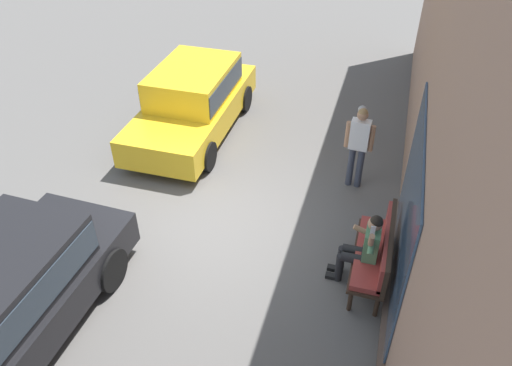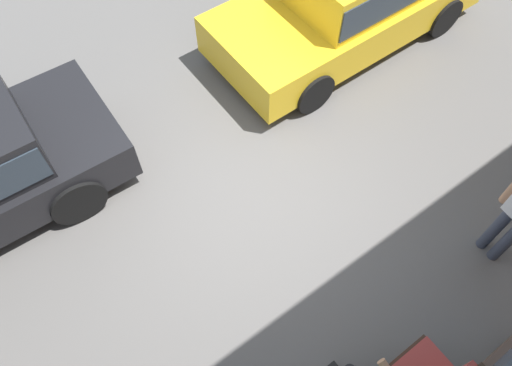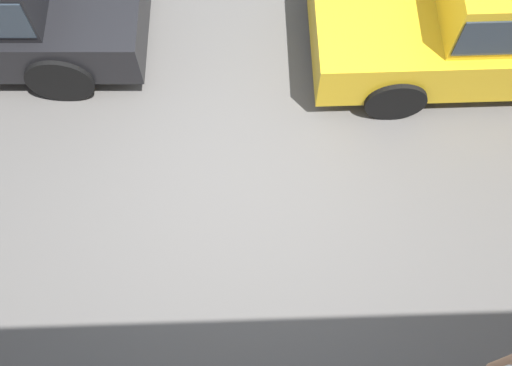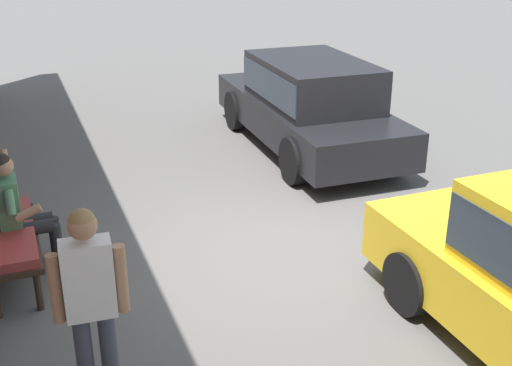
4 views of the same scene
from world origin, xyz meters
TOP-DOWN VIEW (x-y plane):
  - ground_plane at (0.00, 0.00)m, footprint 60.00×60.00m
  - person_on_phone at (0.64, 2.67)m, footprint 0.73×0.74m
  - parked_car_mid at (3.10, -1.90)m, footprint 4.50×1.91m
  - pedestrian_standing at (-1.85, 2.26)m, footprint 0.22×0.55m

SIDE VIEW (x-z plane):
  - ground_plane at x=0.00m, z-range 0.00..0.00m
  - person_on_phone at x=0.64m, z-range 0.04..1.41m
  - parked_car_mid at x=3.10m, z-range 0.07..1.58m
  - pedestrian_standing at x=-1.85m, z-range 0.16..1.89m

